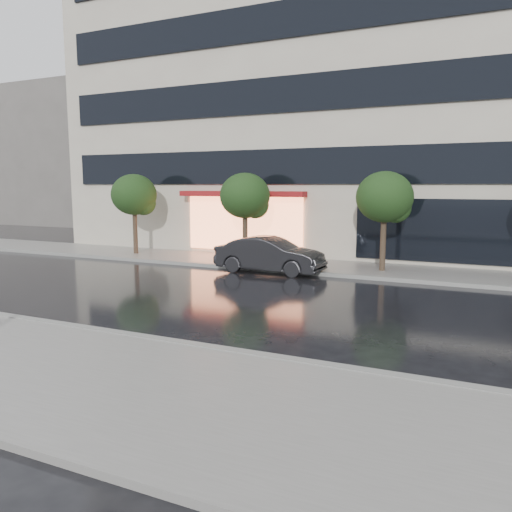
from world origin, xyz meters
The scene contains 11 objects.
ground centered at (0.00, 0.00, 0.00)m, with size 120.00×120.00×0.00m, color black.
sidewalk_near centered at (0.00, -3.25, 0.06)m, with size 60.00×4.50×0.12m, color slate.
sidewalk_far centered at (0.00, 10.25, 0.06)m, with size 60.00×3.50×0.12m, color slate.
curb_near centered at (0.00, -1.00, 0.07)m, with size 60.00×0.25×0.14m, color gray.
curb_far centered at (0.00, 8.50, 0.07)m, with size 60.00×0.25×0.14m, color gray.
office_building centered at (0.00, 17.97, 9.00)m, with size 30.00×12.76×18.00m.
bg_building_left centered at (-28.00, 26.00, 6.00)m, with size 14.00×10.00×12.00m, color #59544F.
tree_far_west centered at (-8.94, 10.03, 2.92)m, with size 2.20×2.20×3.99m.
tree_mid_west centered at (-2.94, 10.03, 2.92)m, with size 2.20×2.20×3.99m.
tree_mid_east centered at (3.06, 10.03, 2.92)m, with size 2.20×2.20×3.99m.
parked_car centered at (-1.09, 8.30, 0.71)m, with size 1.51×4.32×1.42m, color black.
Camera 1 is at (6.57, -9.67, 3.44)m, focal length 35.00 mm.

